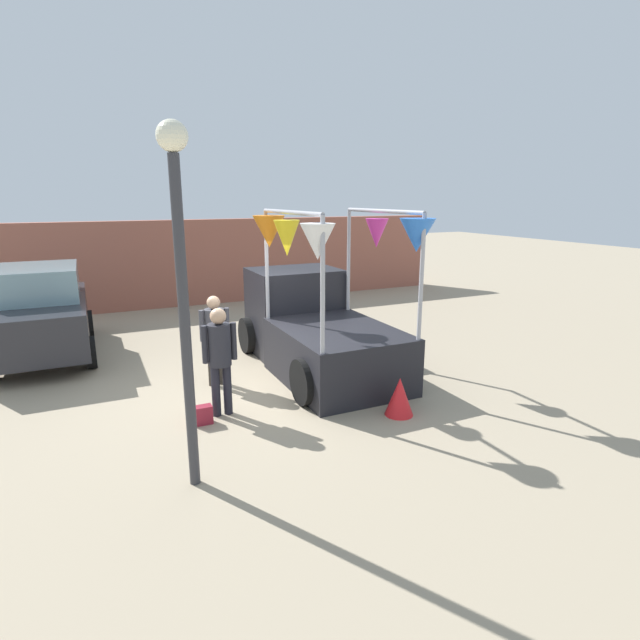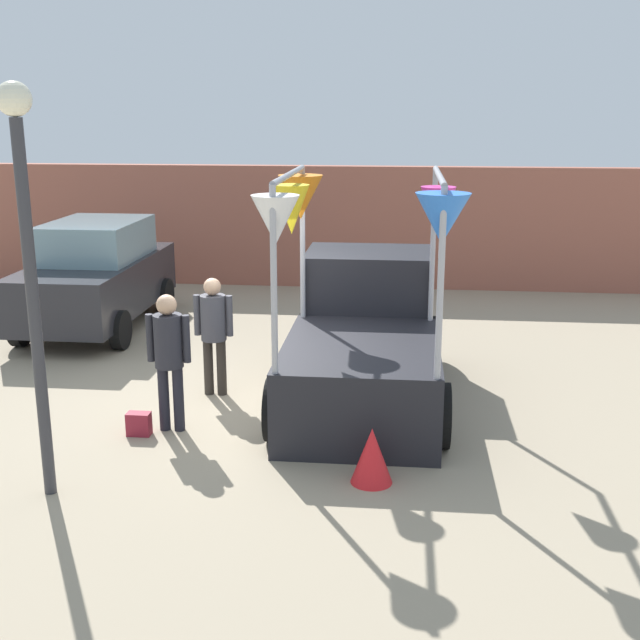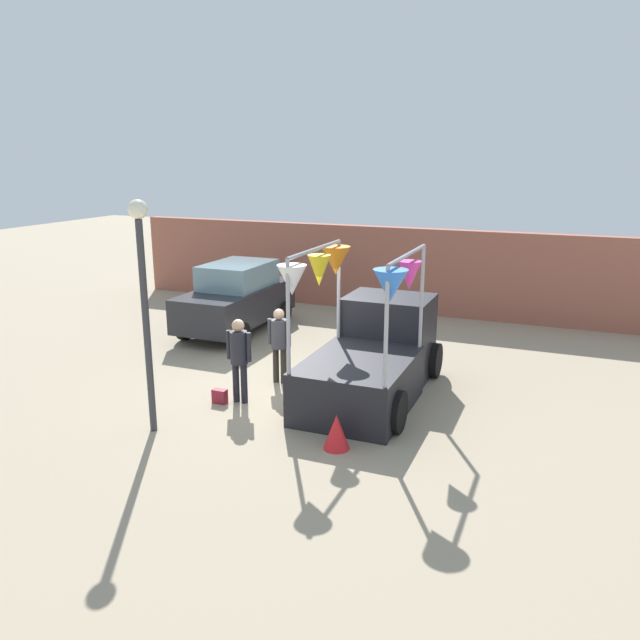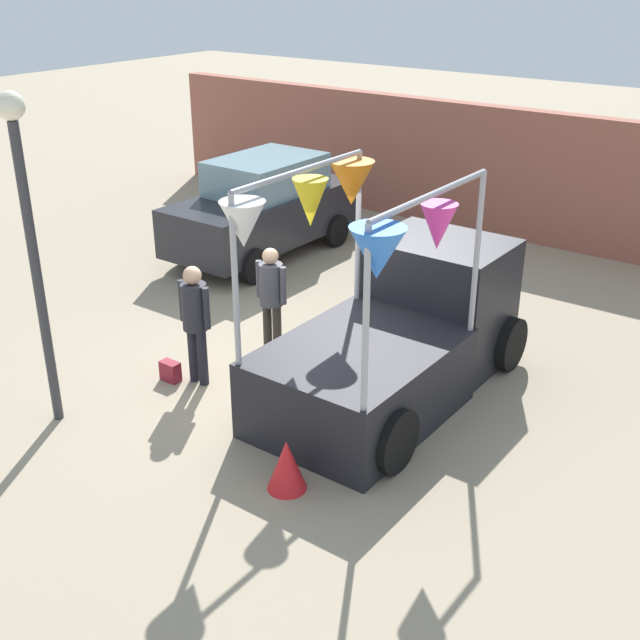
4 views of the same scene
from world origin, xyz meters
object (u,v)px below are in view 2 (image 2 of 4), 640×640
object	(u,v)px
handbag	(139,424)
street_lamp	(27,237)
parked_car	(96,275)
folded_kite_bundle_crimson	(372,455)
vendor_truck	(364,331)
person_vendor	(214,325)
person_customer	(169,349)

from	to	relation	value
handbag	street_lamp	world-z (taller)	street_lamp
parked_car	folded_kite_bundle_crimson	bearing A→B (deg)	-48.08
handbag	vendor_truck	bearing A→B (deg)	33.94
vendor_truck	person_vendor	world-z (taller)	vendor_truck
vendor_truck	folded_kite_bundle_crimson	size ratio (longest dim) A/B	6.91
parked_car	handbag	world-z (taller)	parked_car
handbag	street_lamp	distance (m)	2.94
person_vendor	handbag	size ratio (longest dim) A/B	5.78
vendor_truck	folded_kite_bundle_crimson	xyz separation A→B (m)	(0.22, -2.71, -0.58)
vendor_truck	street_lamp	size ratio (longest dim) A/B	1.03
parked_car	handbag	bearing A→B (deg)	-64.18
vendor_truck	parked_car	bearing A→B (deg)	148.70
vendor_truck	person_vendor	xyz separation A→B (m)	(-2.00, -0.25, 0.09)
street_lamp	folded_kite_bundle_crimson	bearing A→B (deg)	9.92
vendor_truck	parked_car	xyz separation A→B (m)	(-4.86, 2.96, 0.06)
vendor_truck	person_customer	size ratio (longest dim) A/B	2.46
person_customer	handbag	xyz separation A→B (m)	(-0.35, -0.20, -0.88)
vendor_truck	handbag	bearing A→B (deg)	-146.06
person_vendor	folded_kite_bundle_crimson	distance (m)	3.38
parked_car	person_customer	world-z (taller)	parked_car
parked_car	person_vendor	size ratio (longest dim) A/B	2.47
vendor_truck	handbag	distance (m)	3.21
street_lamp	folded_kite_bundle_crimson	size ratio (longest dim) A/B	6.71
vendor_truck	folded_kite_bundle_crimson	world-z (taller)	vendor_truck
person_customer	folded_kite_bundle_crimson	distance (m)	2.82
person_customer	handbag	bearing A→B (deg)	-150.26
person_customer	person_vendor	size ratio (longest dim) A/B	1.04
handbag	folded_kite_bundle_crimson	bearing A→B (deg)	-18.92
vendor_truck	street_lamp	xyz separation A→B (m)	(-3.02, -3.27, 1.74)
person_vendor	street_lamp	world-z (taller)	street_lamp
vendor_truck	folded_kite_bundle_crimson	bearing A→B (deg)	-85.31
vendor_truck	person_vendor	distance (m)	2.02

